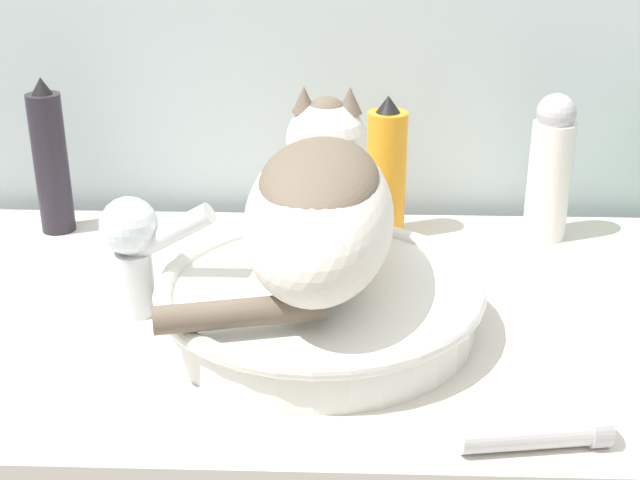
% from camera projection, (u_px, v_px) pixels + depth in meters
% --- Properties ---
extents(sink_basin, '(0.35, 0.35, 0.06)m').
position_uv_depth(sink_basin, '(320.00, 301.00, 0.96)').
color(sink_basin, silver).
rests_on(sink_basin, vanity_counter).
extents(cat, '(0.24, 0.33, 0.18)m').
position_uv_depth(cat, '(320.00, 202.00, 0.92)').
color(cat, silver).
rests_on(cat, sink_basin).
extents(faucet, '(0.13, 0.06, 0.14)m').
position_uv_depth(faucet, '(137.00, 245.00, 0.97)').
color(faucet, silver).
rests_on(faucet, vanity_counter).
extents(spray_bottle_trigger, '(0.05, 0.05, 0.19)m').
position_uv_depth(spray_bottle_trigger, '(387.00, 172.00, 1.17)').
color(spray_bottle_trigger, orange).
rests_on(spray_bottle_trigger, vanity_counter).
extents(hairspray_can_black, '(0.04, 0.04, 0.21)m').
position_uv_depth(hairspray_can_black, '(51.00, 161.00, 1.18)').
color(hairspray_can_black, '#28232D').
rests_on(hairspray_can_black, vanity_counter).
extents(lotion_bottle_white, '(0.06, 0.06, 0.20)m').
position_uv_depth(lotion_bottle_white, '(551.00, 167.00, 1.16)').
color(lotion_bottle_white, white).
rests_on(lotion_bottle_white, vanity_counter).
extents(cream_tube, '(0.14, 0.05, 0.04)m').
position_uv_depth(cream_tube, '(537.00, 430.00, 0.77)').
color(cream_tube, silver).
rests_on(cream_tube, vanity_counter).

